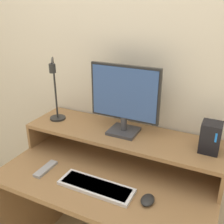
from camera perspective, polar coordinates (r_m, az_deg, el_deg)
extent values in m
cube|color=beige|center=(1.62, 5.26, 8.48)|extent=(6.00, 0.05, 2.50)
cube|color=olive|center=(1.52, -0.68, -13.51)|extent=(1.18, 0.68, 0.03)
cube|color=olive|center=(2.03, -16.04, -17.46)|extent=(0.03, 0.68, 0.73)
cube|color=olive|center=(1.88, -14.30, -3.42)|extent=(0.02, 0.33, 0.15)
cube|color=olive|center=(1.50, 23.23, -11.94)|extent=(0.02, 0.33, 0.15)
cube|color=olive|center=(1.56, 2.14, -4.89)|extent=(1.18, 0.33, 0.02)
cube|color=#38383D|center=(1.55, 2.54, -4.17)|extent=(0.17, 0.16, 0.02)
cylinder|color=#38383D|center=(1.53, 2.57, -2.50)|extent=(0.04, 0.04, 0.08)
cube|color=black|center=(1.46, 2.77, 4.18)|extent=(0.41, 0.02, 0.32)
cube|color=#2D4C8C|center=(1.45, 2.59, 4.05)|extent=(0.39, 0.01, 0.29)
cylinder|color=black|center=(1.76, -11.71, -1.28)|extent=(0.10, 0.10, 0.01)
cylinder|color=black|center=(1.69, -12.25, 4.95)|extent=(0.01, 0.01, 0.39)
cylinder|color=black|center=(1.56, -12.89, 10.85)|extent=(0.11, 0.14, 0.01)
cylinder|color=black|center=(1.49, -12.86, 9.27)|extent=(0.04, 0.04, 0.05)
cube|color=black|center=(1.43, 20.66, -5.17)|extent=(0.10, 0.10, 0.16)
cube|color=#1972F2|center=(1.37, 21.69, -5.27)|extent=(0.01, 0.00, 0.05)
cube|color=silver|center=(1.40, -3.37, -15.96)|extent=(0.40, 0.13, 0.02)
cube|color=#AFAFB3|center=(1.40, -3.38, -15.79)|extent=(0.37, 0.10, 0.01)
ellipsoid|color=black|center=(1.33, 7.75, -18.44)|extent=(0.06, 0.09, 0.03)
cube|color=#99999E|center=(1.57, -14.24, -11.90)|extent=(0.05, 0.16, 0.02)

